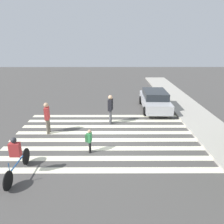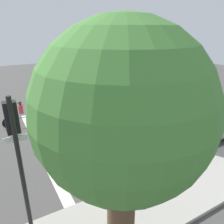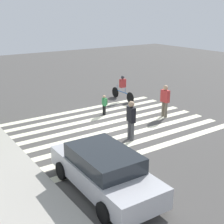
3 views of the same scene
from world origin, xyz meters
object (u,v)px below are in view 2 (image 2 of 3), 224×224
(traffic_light, at_px, (16,144))
(pedestrian_adult_tall_backpack, at_px, (126,113))
(pedestrian_adult_yellow_jacket, at_px, (63,125))
(street_tree, at_px, (123,114))
(car_parked_dark_suv, at_px, (201,128))
(pedestrian_adult_blue_shirt, at_px, (81,101))
(cyclist_near_curb, at_px, (21,113))

(traffic_light, bearing_deg, pedestrian_adult_tall_backpack, -143.42)
(pedestrian_adult_yellow_jacket, distance_m, pedestrian_adult_tall_backpack, 3.86)
(street_tree, relative_size, car_parked_dark_suv, 1.34)
(traffic_light, relative_size, pedestrian_adult_blue_shirt, 2.46)
(street_tree, distance_m, cyclist_near_curb, 11.09)
(pedestrian_adult_tall_backpack, bearing_deg, pedestrian_adult_blue_shirt, -54.70)
(pedestrian_adult_yellow_jacket, bearing_deg, street_tree, 94.00)
(pedestrian_adult_tall_backpack, distance_m, car_parked_dark_suv, 4.40)
(pedestrian_adult_blue_shirt, xyz_separation_m, car_parked_dark_suv, (-4.36, 6.87, -0.28))
(cyclist_near_curb, bearing_deg, pedestrian_adult_tall_backpack, 147.58)
(street_tree, bearing_deg, pedestrian_adult_yellow_jacket, -96.63)
(traffic_light, distance_m, pedestrian_adult_blue_shirt, 10.11)
(traffic_light, bearing_deg, pedestrian_adult_blue_shirt, -121.21)
(pedestrian_adult_blue_shirt, bearing_deg, pedestrian_adult_yellow_jacket, -137.15)
(street_tree, relative_size, pedestrian_adult_blue_shirt, 3.44)
(pedestrian_adult_yellow_jacket, distance_m, cyclist_near_curb, 3.23)
(pedestrian_adult_blue_shirt, xyz_separation_m, pedestrian_adult_tall_backpack, (-1.50, 3.54, 0.02))
(pedestrian_adult_yellow_jacket, height_order, car_parked_dark_suv, car_parked_dark_suv)
(car_parked_dark_suv, bearing_deg, pedestrian_adult_yellow_jacket, -31.93)
(pedestrian_adult_tall_backpack, bearing_deg, street_tree, 68.42)
(pedestrian_adult_yellow_jacket, height_order, pedestrian_adult_tall_backpack, pedestrian_adult_tall_backpack)
(street_tree, height_order, cyclist_near_curb, street_tree)
(street_tree, xyz_separation_m, cyclist_near_curb, (0.94, -10.52, -3.38))
(traffic_light, height_order, street_tree, street_tree)
(traffic_light, distance_m, pedestrian_adult_tall_backpack, 8.51)
(traffic_light, xyz_separation_m, pedestrian_adult_tall_backpack, (-6.62, -4.92, -2.08))
(street_tree, xyz_separation_m, pedestrian_adult_blue_shirt, (-3.13, -10.43, -3.23))
(traffic_light, bearing_deg, street_tree, 135.28)
(street_tree, relative_size, pedestrian_adult_yellow_jacket, 5.37)
(street_tree, height_order, pedestrian_adult_tall_backpack, street_tree)
(traffic_light, xyz_separation_m, cyclist_near_curb, (-1.06, -8.54, -2.25))
(pedestrian_adult_blue_shirt, relative_size, car_parked_dark_suv, 0.39)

